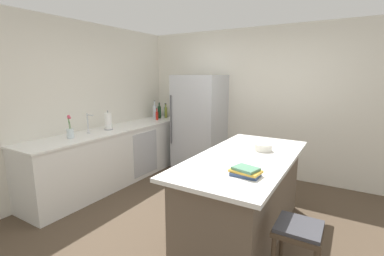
{
  "coord_description": "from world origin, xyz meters",
  "views": [
    {
      "loc": [
        1.26,
        -2.51,
        1.78
      ],
      "look_at": [
        -0.78,
        0.91,
        1.0
      ],
      "focal_mm": 25.19,
      "sensor_mm": 36.0,
      "label": 1
    }
  ],
  "objects_px": {
    "gin_bottle": "(166,112)",
    "hot_sauce_bottle": "(157,115)",
    "soda_bottle": "(155,111)",
    "kitchen_island": "(244,195)",
    "paper_towel_roll": "(108,121)",
    "flower_vase": "(70,132)",
    "olive_oil_bottle": "(166,112)",
    "wine_bottle": "(159,112)",
    "mixing_bowl": "(263,147)",
    "bar_stool": "(298,238)",
    "cookbook_stack": "(246,172)",
    "sink_faucet": "(88,123)",
    "refrigerator": "(199,123)"
  },
  "relations": [
    {
      "from": "refrigerator",
      "to": "sink_faucet",
      "type": "xyz_separation_m",
      "value": [
        -0.94,
        -1.74,
        0.18
      ]
    },
    {
      "from": "bar_stool",
      "to": "paper_towel_roll",
      "type": "xyz_separation_m",
      "value": [
        -3.08,
        0.88,
        0.54
      ]
    },
    {
      "from": "paper_towel_roll",
      "to": "soda_bottle",
      "type": "distance_m",
      "value": 1.27
    },
    {
      "from": "paper_towel_roll",
      "to": "sink_faucet",
      "type": "bearing_deg",
      "value": -97.59
    },
    {
      "from": "flower_vase",
      "to": "hot_sauce_bottle",
      "type": "distance_m",
      "value": 1.85
    },
    {
      "from": "paper_towel_roll",
      "to": "hot_sauce_bottle",
      "type": "relative_size",
      "value": 1.33
    },
    {
      "from": "sink_faucet",
      "to": "flower_vase",
      "type": "height_order",
      "value": "flower_vase"
    },
    {
      "from": "sink_faucet",
      "to": "wine_bottle",
      "type": "relative_size",
      "value": 0.94
    },
    {
      "from": "wine_bottle",
      "to": "cookbook_stack",
      "type": "height_order",
      "value": "wine_bottle"
    },
    {
      "from": "refrigerator",
      "to": "flower_vase",
      "type": "height_order",
      "value": "refrigerator"
    },
    {
      "from": "flower_vase",
      "to": "olive_oil_bottle",
      "type": "bearing_deg",
      "value": 88.12
    },
    {
      "from": "sink_faucet",
      "to": "olive_oil_bottle",
      "type": "height_order",
      "value": "sink_faucet"
    },
    {
      "from": "olive_oil_bottle",
      "to": "hot_sauce_bottle",
      "type": "relative_size",
      "value": 1.24
    },
    {
      "from": "paper_towel_roll",
      "to": "gin_bottle",
      "type": "distance_m",
      "value": 1.55
    },
    {
      "from": "hot_sauce_bottle",
      "to": "flower_vase",
      "type": "bearing_deg",
      "value": -92.09
    },
    {
      "from": "olive_oil_bottle",
      "to": "hot_sauce_bottle",
      "type": "xyz_separation_m",
      "value": [
        -0.0,
        -0.29,
        -0.03
      ]
    },
    {
      "from": "flower_vase",
      "to": "mixing_bowl",
      "type": "xyz_separation_m",
      "value": [
        2.49,
        0.77,
        -0.06
      ]
    },
    {
      "from": "olive_oil_bottle",
      "to": "mixing_bowl",
      "type": "height_order",
      "value": "olive_oil_bottle"
    },
    {
      "from": "flower_vase",
      "to": "wine_bottle",
      "type": "relative_size",
      "value": 1.03
    },
    {
      "from": "refrigerator",
      "to": "mixing_bowl",
      "type": "distance_m",
      "value": 2.07
    },
    {
      "from": "gin_bottle",
      "to": "hot_sauce_bottle",
      "type": "height_order",
      "value": "gin_bottle"
    },
    {
      "from": "soda_bottle",
      "to": "kitchen_island",
      "type": "bearing_deg",
      "value": -31.49
    },
    {
      "from": "paper_towel_roll",
      "to": "hot_sauce_bottle",
      "type": "bearing_deg",
      "value": 86.54
    },
    {
      "from": "gin_bottle",
      "to": "hot_sauce_bottle",
      "type": "relative_size",
      "value": 1.24
    },
    {
      "from": "olive_oil_bottle",
      "to": "soda_bottle",
      "type": "distance_m",
      "value": 0.24
    },
    {
      "from": "soda_bottle",
      "to": "hot_sauce_bottle",
      "type": "distance_m",
      "value": 0.18
    },
    {
      "from": "kitchen_island",
      "to": "mixing_bowl",
      "type": "xyz_separation_m",
      "value": [
        0.1,
        0.31,
        0.49
      ]
    },
    {
      "from": "refrigerator",
      "to": "bar_stool",
      "type": "relative_size",
      "value": 2.83
    },
    {
      "from": "gin_bottle",
      "to": "soda_bottle",
      "type": "relative_size",
      "value": 0.79
    },
    {
      "from": "gin_bottle",
      "to": "kitchen_island",
      "type": "bearing_deg",
      "value": -36.72
    },
    {
      "from": "paper_towel_roll",
      "to": "olive_oil_bottle",
      "type": "xyz_separation_m",
      "value": [
        0.07,
        1.46,
        -0.02
      ]
    },
    {
      "from": "bar_stool",
      "to": "flower_vase",
      "type": "bearing_deg",
      "value": 176.52
    },
    {
      "from": "flower_vase",
      "to": "paper_towel_roll",
      "type": "bearing_deg",
      "value": 90.24
    },
    {
      "from": "bar_stool",
      "to": "wine_bottle",
      "type": "distance_m",
      "value": 3.84
    },
    {
      "from": "paper_towel_roll",
      "to": "bar_stool",
      "type": "bearing_deg",
      "value": -15.89
    },
    {
      "from": "kitchen_island",
      "to": "paper_towel_roll",
      "type": "distance_m",
      "value": 2.48
    },
    {
      "from": "sink_faucet",
      "to": "gin_bottle",
      "type": "xyz_separation_m",
      "value": [
        0.04,
        1.89,
        -0.04
      ]
    },
    {
      "from": "flower_vase",
      "to": "olive_oil_bottle",
      "type": "distance_m",
      "value": 2.15
    },
    {
      "from": "gin_bottle",
      "to": "mixing_bowl",
      "type": "bearing_deg",
      "value": -30.51
    },
    {
      "from": "wine_bottle",
      "to": "hot_sauce_bottle",
      "type": "height_order",
      "value": "wine_bottle"
    },
    {
      "from": "flower_vase",
      "to": "hot_sauce_bottle",
      "type": "xyz_separation_m",
      "value": [
        0.07,
        1.85,
        -0.0
      ]
    },
    {
      "from": "soda_bottle",
      "to": "flower_vase",
      "type": "bearing_deg",
      "value": -87.98
    },
    {
      "from": "wine_bottle",
      "to": "hot_sauce_bottle",
      "type": "xyz_separation_m",
      "value": [
        0.08,
        -0.19,
        -0.04
      ]
    },
    {
      "from": "kitchen_island",
      "to": "hot_sauce_bottle",
      "type": "bearing_deg",
      "value": 148.87
    },
    {
      "from": "refrigerator",
      "to": "flower_vase",
      "type": "xyz_separation_m",
      "value": [
        -0.9,
        -2.08,
        0.12
      ]
    },
    {
      "from": "kitchen_island",
      "to": "paper_towel_roll",
      "type": "relative_size",
      "value": 6.62
    },
    {
      "from": "olive_oil_bottle",
      "to": "mixing_bowl",
      "type": "distance_m",
      "value": 2.79
    },
    {
      "from": "sink_faucet",
      "to": "soda_bottle",
      "type": "relative_size",
      "value": 0.82
    },
    {
      "from": "olive_oil_bottle",
      "to": "wine_bottle",
      "type": "distance_m",
      "value": 0.14
    },
    {
      "from": "bar_stool",
      "to": "olive_oil_bottle",
      "type": "height_order",
      "value": "olive_oil_bottle"
    }
  ]
}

